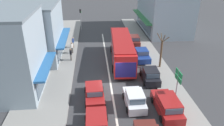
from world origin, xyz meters
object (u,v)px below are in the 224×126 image
parked_wagon_kerb_front (167,105)px  pedestrian_far_walker (71,54)px  parked_hatchback_kerb_second (150,75)px  pedestrian_with_handbag_near (73,42)px  sedan_behind_bus_mid (97,125)px  hatchback_adjacent_lane_trail (135,99)px  sedan_queue_gap_filler (95,93)px  city_bus (122,49)px  pedestrian_browsing_midblock (72,47)px  directional_road_sign (178,79)px  traffic_light_downstreet (81,16)px  parked_sedan_kerb_third (141,55)px  street_tree_right (161,52)px

parked_wagon_kerb_front → pedestrian_far_walker: size_ratio=2.77×
parked_hatchback_kerb_second → pedestrian_with_handbag_near: bearing=130.4°
sedan_behind_bus_mid → pedestrian_far_walker: size_ratio=2.58×
hatchback_adjacent_lane_trail → sedan_queue_gap_filler: 3.90m
sedan_behind_bus_mid → pedestrian_with_handbag_near: bearing=99.5°
city_bus → hatchback_adjacent_lane_trail: (-0.08, -9.63, -1.17)m
sedan_behind_bus_mid → hatchback_adjacent_lane_trail: bearing=41.3°
city_bus → pedestrian_browsing_midblock: 7.50m
pedestrian_far_walker → directional_road_sign: bearing=-45.5°
hatchback_adjacent_lane_trail → parked_hatchback_kerb_second: same height
sedan_behind_bus_mid → pedestrian_with_handbag_near: (-3.05, 18.32, 0.40)m
sedan_behind_bus_mid → pedestrian_far_walker: (-3.03, 13.63, 0.40)m
traffic_light_downstreet → directional_road_sign: size_ratio=1.17×
pedestrian_with_handbag_near → sedan_behind_bus_mid: bearing=-80.5°
city_bus → parked_sedan_kerb_third: 3.09m
parked_sedan_kerb_third → pedestrian_with_handbag_near: 10.68m
pedestrian_with_handbag_near → hatchback_adjacent_lane_trail: bearing=-66.4°
parked_wagon_kerb_front → parked_sedan_kerb_third: 11.48m
traffic_light_downstreet → parked_sedan_kerb_third: bearing=-57.5°
parked_wagon_kerb_front → street_tree_right: 9.06m
parked_wagon_kerb_front → pedestrian_far_walker: pedestrian_far_walker is taller
parked_sedan_kerb_third → street_tree_right: (1.79, -2.74, 1.47)m
pedestrian_browsing_midblock → pedestrian_far_walker: (0.02, -2.41, -0.00)m
traffic_light_downstreet → pedestrian_browsing_midblock: size_ratio=2.58×
parked_hatchback_kerb_second → pedestrian_with_handbag_near: pedestrian_with_handbag_near is taller
city_bus → sedan_behind_bus_mid: 13.35m
directional_road_sign → pedestrian_far_walker: directional_road_sign is taller
pedestrian_with_handbag_near → pedestrian_far_walker: bearing=-89.7°
parked_wagon_kerb_front → traffic_light_downstreet: traffic_light_downstreet is taller
parked_sedan_kerb_third → directional_road_sign: 10.64m
parked_wagon_kerb_front → parked_sedan_kerb_third: size_ratio=1.07×
hatchback_adjacent_lane_trail → pedestrian_far_walker: 12.40m
hatchback_adjacent_lane_trail → directional_road_sign: 4.30m
sedan_queue_gap_filler → pedestrian_with_handbag_near: (-2.98, 13.81, 0.40)m
parked_hatchback_kerb_second → street_tree_right: size_ratio=0.82×
sedan_queue_gap_filler → directional_road_sign: directional_road_sign is taller
sedan_behind_bus_mid → traffic_light_downstreet: bearing=94.6°
city_bus → hatchback_adjacent_lane_trail: city_bus is taller
sedan_behind_bus_mid → pedestrian_browsing_midblock: size_ratio=2.58×
parked_hatchback_kerb_second → parked_sedan_kerb_third: 5.91m
city_bus → parked_hatchback_kerb_second: size_ratio=2.93×
parked_sedan_kerb_third → street_tree_right: size_ratio=0.93×
sedan_queue_gap_filler → traffic_light_downstreet: 22.59m
sedan_behind_bus_mid → parked_wagon_kerb_front: 6.56m
parked_sedan_kerb_third → pedestrian_far_walker: 9.47m
sedan_behind_bus_mid → parked_sedan_kerb_third: bearing=64.4°
hatchback_adjacent_lane_trail → sedan_queue_gap_filler: bearing=159.6°
sedan_behind_bus_mid → street_tree_right: bearing=52.4°
traffic_light_downstreet → pedestrian_far_walker: size_ratio=2.58×
parked_wagon_kerb_front → pedestrian_far_walker: 14.94m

